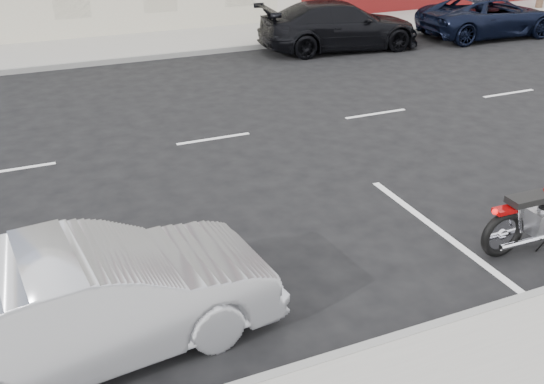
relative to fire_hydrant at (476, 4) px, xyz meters
The scene contains 7 objects.
ground 14.71m from the fire_hydrant, 144.69° to the right, with size 120.00×120.00×0.00m, color black.
sidewalk_far 17.01m from the fire_hydrant, behind, with size 80.00×3.40×0.15m, color gray.
curb_far 17.07m from the fire_hydrant, behind, with size 80.00×0.12×0.16m, color gray.
fire_hydrant is the anchor object (origin of this frame).
sedan_silver 22.38m from the fire_hydrant, 140.55° to the right, with size 1.48×4.24×1.40m, color #A2A4AA.
suv_far 3.52m from the fire_hydrant, 123.46° to the right, with size 2.32×5.03×1.40m, color black.
car_far 8.13m from the fire_hydrant, 161.73° to the right, with size 2.15×5.28×1.53m, color black.
Camera 1 is at (-5.57, -11.45, 4.75)m, focal length 40.00 mm.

